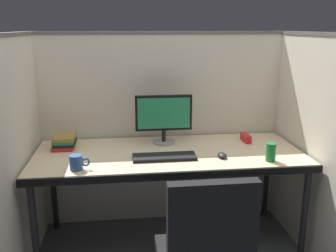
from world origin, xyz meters
name	(u,v)px	position (x,y,z in m)	size (l,w,h in m)	color
cubicle_partition_rear	(162,129)	(0.00, 0.74, 0.79)	(2.21, 0.06, 1.57)	beige
cubicle_partition_left	(20,156)	(-0.99, 0.20, 0.79)	(0.06, 1.41, 1.57)	beige
cubicle_partition_right	(308,145)	(0.99, 0.20, 0.79)	(0.06, 1.41, 1.57)	beige
desk	(169,159)	(0.00, 0.29, 0.69)	(1.90, 0.80, 0.74)	beige
monitor_center	(164,116)	(-0.01, 0.52, 0.96)	(0.43, 0.17, 0.37)	gray
keyboard_main	(164,157)	(-0.05, 0.17, 0.75)	(0.43, 0.15, 0.02)	black
computer_mouse	(222,155)	(0.35, 0.14, 0.76)	(0.06, 0.10, 0.04)	black
red_stapler	(246,138)	(0.63, 0.48, 0.77)	(0.04, 0.15, 0.06)	red
coffee_mug	(77,162)	(-0.61, 0.04, 0.79)	(0.13, 0.08, 0.09)	#264C8C
book_stack	(64,142)	(-0.75, 0.49, 0.79)	(0.16, 0.21, 0.10)	#B22626
soda_can	(271,152)	(0.65, 0.04, 0.80)	(0.07, 0.07, 0.12)	#197233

